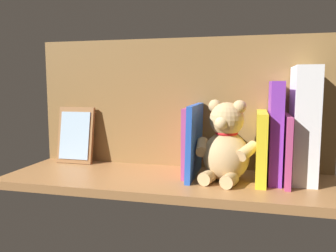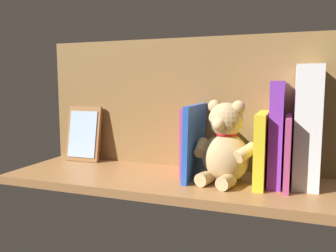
{
  "view_description": "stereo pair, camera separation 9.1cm",
  "coord_description": "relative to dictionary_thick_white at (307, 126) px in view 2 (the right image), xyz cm",
  "views": [
    {
      "loc": [
        -21.93,
        87.54,
        24.81
      ],
      "look_at": [
        0.0,
        0.0,
        13.82
      ],
      "focal_mm": 36.45,
      "sensor_mm": 36.0,
      "label": 1
    },
    {
      "loc": [
        -30.62,
        84.89,
        24.81
      ],
      "look_at": [
        0.0,
        0.0,
        13.82
      ],
      "focal_mm": 36.45,
      "sensor_mm": 36.0,
      "label": 2
    }
  ],
  "objects": [
    {
      "name": "picture_frame_leaning",
      "position": [
        67.21,
        -4.81,
        -5.93
      ],
      "size": [
        11.87,
        4.61,
        17.8
      ],
      "color": "brown",
      "rests_on": "ground_plane"
    },
    {
      "name": "teddy_bear",
      "position": [
        19.13,
        4.7,
        -5.48
      ],
      "size": [
        16.43,
        15.53,
        20.98
      ],
      "rotation": [
        0.0,
        0.0,
        -0.27
      ],
      "color": "tan",
      "rests_on": "ground_plane"
    },
    {
      "name": "ground_plane",
      "position": [
        34.51,
        4.52,
        -15.82
      ],
      "size": [
        88.66,
        30.71,
        2.2
      ],
      "primitive_type": "cube",
      "color": "#9E6B3D"
    },
    {
      "name": "book_1",
      "position": [
        6.92,
        0.54,
        -1.89
      ],
      "size": [
        3.15,
        15.94,
        25.65
      ],
      "primitive_type": "cube",
      "color": "purple",
      "rests_on": "ground_plane"
    },
    {
      "name": "book_2",
      "position": [
        10.29,
        1.76,
        -5.77
      ],
      "size": [
        2.56,
        18.37,
        17.89
      ],
      "primitive_type": "cube",
      "color": "yellow",
      "rests_on": "ground_plane"
    },
    {
      "name": "dictionary_thick_white",
      "position": [
        0.0,
        0.0,
        0.0
      ],
      "size": [
        5.93,
        14.66,
        29.43
      ],
      "primitive_type": "cube",
      "color": "white",
      "rests_on": "ground_plane"
    },
    {
      "name": "book_3",
      "position": [
        27.7,
        2.11,
        -4.94
      ],
      "size": [
        1.89,
        19.09,
        19.57
      ],
      "primitive_type": "cube",
      "rotation": [
        0.0,
        -0.02,
        0.0
      ],
      "color": "blue",
      "rests_on": "ground_plane"
    },
    {
      "name": "book_0",
      "position": [
        4.16,
        1.68,
        -6.08
      ],
      "size": [
        1.35,
        18.21,
        17.26
      ],
      "primitive_type": "cube",
      "color": "#B23F72",
      "rests_on": "ground_plane"
    },
    {
      "name": "shelf_back_panel",
      "position": [
        34.51,
        -8.58,
        4.51
      ],
      "size": [
        88.66,
        1.5,
        38.45
      ],
      "primitive_type": "cube",
      "color": "olive",
      "rests_on": "ground_plane"
    },
    {
      "name": "book_4",
      "position": [
        29.58,
        0.36,
        -5.39
      ],
      "size": [
        1.28,
        15.59,
        18.64
      ],
      "primitive_type": "cube",
      "color": "#B23F72",
      "rests_on": "ground_plane"
    }
  ]
}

